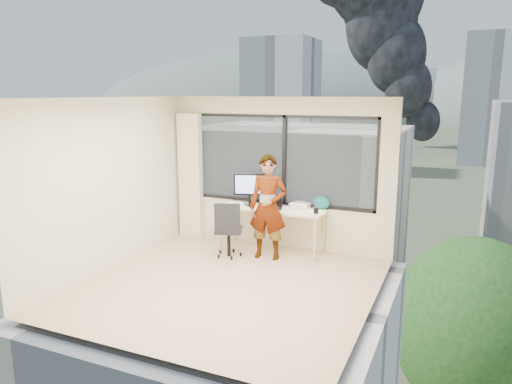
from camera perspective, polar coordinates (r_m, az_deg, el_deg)
The scene contains 24 objects.
floor at distance 6.88m, azimuth -3.40°, elevation -11.00°, with size 4.00×4.00×0.01m, color tan.
ceiling at distance 6.35m, azimuth -3.70°, elevation 11.19°, with size 4.00×4.00×0.01m, color white.
wall_front at distance 4.86m, azimuth -14.41°, elevation -4.92°, with size 4.00×0.01×2.60m, color beige.
wall_left at distance 7.60m, azimuth -17.09°, elevation 0.93°, with size 0.01×4.00×2.60m, color beige.
wall_right at distance 5.88m, azimuth 14.10°, elevation -2.00°, with size 0.01×4.00×2.60m, color beige.
window_wall at distance 8.24m, azimuth 3.12°, elevation 3.83°, with size 3.30×0.16×1.55m, color black, non-canonical shape.
curtain at distance 8.96m, azimuth -7.84°, elevation 1.96°, with size 0.45×0.14×2.30m, color beige.
desk at distance 8.19m, azimuth 1.86°, elevation -4.45°, with size 1.80×0.60×0.75m, color tan.
chair at distance 7.87m, azimuth -3.29°, elevation -4.33°, with size 0.49×0.49×0.96m, color black, non-canonical shape.
person at distance 7.69m, azimuth 1.44°, elevation -1.84°, with size 0.62×0.41×1.70m, color #2D2D33.
monitor at distance 8.27m, azimuth -0.76°, elevation 0.38°, with size 0.56×0.12×0.56m, color black, non-canonical shape.
game_console at distance 8.16m, azimuth 5.29°, elevation -1.56°, with size 0.30×0.25×0.07m, color white.
laptop at distance 8.03m, azimuth 1.98°, elevation -1.25°, with size 0.32×0.34×0.21m, color black, non-canonical shape.
cellphone at distance 8.17m, azimuth -0.60°, elevation -1.71°, with size 0.11×0.05×0.01m, color black.
pen_cup at distance 7.77m, azimuth 7.20°, elevation -2.18°, with size 0.08×0.08×0.10m, color black.
handbag at distance 8.05m, azimuth 7.84°, elevation -1.27°, with size 0.29×0.15×0.22m, color #0D4B52.
exterior_ground at distance 126.78m, azimuth 22.17°, elevation 3.39°, with size 400.00×400.00×0.04m, color #515B3D.
near_bldg_a at distance 38.80m, azimuth 5.02°, elevation -2.65°, with size 16.00×12.00×14.00m, color #F5E9CD.
far_tower_a at distance 107.58m, azimuth 3.07°, elevation 10.39°, with size 14.00×14.00×28.00m, color silver.
far_tower_b at distance 125.75m, azimuth 26.40°, elevation 9.86°, with size 13.00×13.00×30.00m, color silver.
far_tower_d at distance 167.97m, azimuth 1.68°, elevation 9.89°, with size 16.00×14.00×22.00m, color silver.
hill_a at distance 348.46m, azimuth 3.02°, elevation 9.07°, with size 288.00×216.00×90.00m, color slate.
tree_a at distance 35.81m, azimuth -10.14°, elevation -9.09°, with size 7.00×7.00×8.00m, color #204D19, non-canonical shape.
tree_b at distance 26.61m, azimuth 24.27°, elevation -16.51°, with size 7.60×7.60×9.00m, color #204D19, non-canonical shape.
Camera 1 is at (2.91, -5.64, 2.67)m, focal length 33.45 mm.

